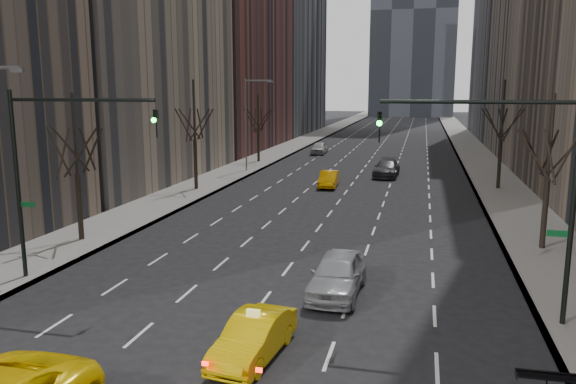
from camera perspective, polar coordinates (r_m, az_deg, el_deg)
The scene contains 15 objects.
sidewalk_left at distance 80.55m, azimuth 0.46°, elevation 4.69°, with size 4.50×320.00×0.15m, color slate.
sidewalk_right at distance 78.77m, azimuth 18.14°, elevation 4.04°, with size 4.50×320.00×0.15m, color slate.
tree_lw_b at distance 31.88m, azimuth -20.62°, elevation 1.73°, with size 3.36×3.50×7.82m.
tree_lw_c at distance 45.87m, azimuth -9.44°, elevation 5.13°, with size 3.36×3.50×8.74m.
tree_lw_d at distance 62.83m, azimuth -3.03°, elevation 6.23°, with size 3.36×3.50×7.36m.
tree_rw_b at distance 31.04m, azimuth 24.87°, elevation 1.20°, with size 3.36×3.50×7.82m.
tree_rw_c at distance 48.66m, azimuth 20.83°, elevation 4.89°, with size 3.36×3.50×8.74m.
traffic_mast_left at distance 25.14m, azimuth -23.00°, elevation 3.46°, with size 6.69×0.39×8.00m.
traffic_mast_right at distance 20.53m, azimuth 22.67°, elevation 2.08°, with size 6.69×0.39×8.00m.
streetlight_far at distance 55.68m, azimuth -3.96°, elevation 7.80°, with size 2.83×0.22×9.00m.
taxi_sedan at distance 17.83m, azimuth -3.52°, elevation -14.51°, with size 1.42×4.08×1.34m, color yellow.
silver_sedan_ahead at distance 22.93m, azimuth 5.03°, elevation -8.30°, with size 1.97×4.89×1.66m, color #979A9E.
far_taxi at distance 47.41m, azimuth 4.16°, elevation 1.32°, with size 1.42×4.09×1.35m, color #FFA705.
far_suv_grey at distance 53.69m, azimuth 9.98°, elevation 2.39°, with size 2.22×5.46×1.59m, color #313036.
far_car_white at distance 71.48m, azimuth 3.19°, elevation 4.48°, with size 1.78×4.42×1.51m, color #BBBBBB.
Camera 1 is at (5.78, -8.08, 8.20)m, focal length 35.00 mm.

